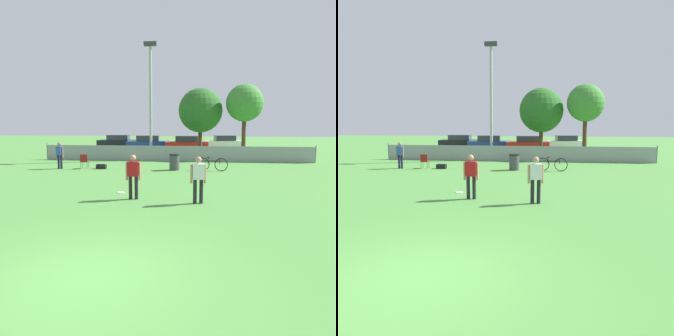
# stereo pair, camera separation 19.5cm
# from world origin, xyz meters

# --- Properties ---
(ground_plane) EXTENTS (120.00, 120.00, 0.00)m
(ground_plane) POSITION_xyz_m (0.00, 0.00, 0.00)
(ground_plane) COLOR #4C8C3D
(fence_backline) EXTENTS (19.40, 0.07, 1.21)m
(fence_backline) POSITION_xyz_m (0.00, 18.00, 0.55)
(fence_backline) COLOR gray
(fence_backline) RESTS_ON ground_plane
(light_pole) EXTENTS (0.90, 0.36, 8.44)m
(light_pole) POSITION_xyz_m (-1.87, 18.59, 4.98)
(light_pole) COLOR #9E9EA3
(light_pole) RESTS_ON ground_plane
(tree_near_pole) EXTENTS (3.55, 3.55, 5.50)m
(tree_near_pole) POSITION_xyz_m (1.71, 21.50, 3.71)
(tree_near_pole) COLOR #4C331E
(tree_near_pole) RESTS_ON ground_plane
(tree_far_right) EXTENTS (2.85, 2.85, 5.66)m
(tree_far_right) POSITION_xyz_m (5.08, 20.57, 4.20)
(tree_far_right) COLOR #4C331E
(tree_far_right) RESTS_ON ground_plane
(player_receiver_white) EXTENTS (0.55, 0.28, 1.62)m
(player_receiver_white) POSITION_xyz_m (1.89, 5.74, 0.94)
(player_receiver_white) COLOR black
(player_receiver_white) RESTS_ON ground_plane
(player_thrower_red) EXTENTS (0.56, 0.23, 1.62)m
(player_thrower_red) POSITION_xyz_m (-0.46, 6.12, 0.94)
(player_thrower_red) COLOR black
(player_thrower_red) RESTS_ON ground_plane
(spectator_in_blue) EXTENTS (0.51, 0.32, 1.60)m
(spectator_in_blue) POSITION_xyz_m (-6.56, 13.36, 0.92)
(spectator_in_blue) COLOR #191933
(spectator_in_blue) RESTS_ON ground_plane
(frisbee_disc) EXTENTS (0.30, 0.30, 0.03)m
(frisbee_disc) POSITION_xyz_m (-1.21, 7.13, 0.01)
(frisbee_disc) COLOR white
(frisbee_disc) RESTS_ON ground_plane
(folding_chair_sideline) EXTENTS (0.45, 0.46, 0.87)m
(folding_chair_sideline) POSITION_xyz_m (-5.10, 13.52, 0.50)
(folding_chair_sideline) COLOR #333338
(folding_chair_sideline) RESTS_ON ground_plane
(bicycle_sideline) EXTENTS (1.78, 0.44, 0.81)m
(bicycle_sideline) POSITION_xyz_m (2.53, 13.49, 0.39)
(bicycle_sideline) COLOR black
(bicycle_sideline) RESTS_ON ground_plane
(trash_bin) EXTENTS (0.61, 0.61, 0.95)m
(trash_bin) POSITION_xyz_m (0.34, 13.57, 0.48)
(trash_bin) COLOR #3F3F44
(trash_bin) RESTS_ON ground_plane
(gear_bag_sideline) EXTENTS (0.58, 0.32, 0.29)m
(gear_bag_sideline) POSITION_xyz_m (-4.08, 13.62, 0.13)
(gear_bag_sideline) COLOR black
(gear_bag_sideline) RESTS_ON ground_plane
(parked_car_dark) EXTENTS (4.36, 1.95, 1.46)m
(parked_car_dark) POSITION_xyz_m (-7.03, 28.68, 0.71)
(parked_car_dark) COLOR black
(parked_car_dark) RESTS_ON ground_plane
(parked_car_blue) EXTENTS (4.35, 2.14, 1.49)m
(parked_car_blue) POSITION_xyz_m (-3.52, 26.88, 0.72)
(parked_car_blue) COLOR black
(parked_car_blue) RESTS_ON ground_plane
(parked_car_red) EXTENTS (4.21, 2.15, 1.50)m
(parked_car_red) POSITION_xyz_m (0.33, 25.92, 0.73)
(parked_car_red) COLOR black
(parked_car_red) RESTS_ON ground_plane
(parked_car_white) EXTENTS (4.13, 2.32, 1.44)m
(parked_car_white) POSITION_xyz_m (4.14, 28.96, 0.68)
(parked_car_white) COLOR black
(parked_car_white) RESTS_ON ground_plane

